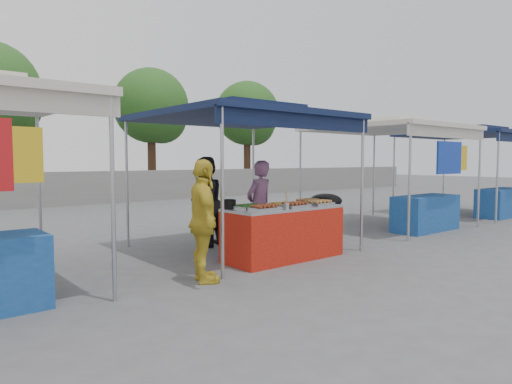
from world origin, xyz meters
TOP-DOWN VIEW (x-y plane):
  - ground_plane at (0.00, 0.00)m, footprint 80.00×80.00m
  - back_wall at (0.00, 11.00)m, footprint 40.00×0.25m
  - main_canopy at (0.00, 0.97)m, footprint 3.20×3.20m
  - neighbor_stall_right at (4.50, 0.57)m, footprint 3.20×3.20m
  - neighbor_stall_far at (8.50, 0.57)m, footprint 3.20×3.20m
  - tree_2 at (4.46, 13.01)m, footprint 3.35×3.26m
  - tree_3 at (10.01, 13.23)m, footprint 3.38×3.30m
  - vendor_table at (0.00, -0.10)m, footprint 2.00×0.80m
  - food_tray_fl at (-0.61, -0.33)m, footprint 0.42×0.30m
  - food_tray_fm at (0.03, -0.33)m, footprint 0.42×0.30m
  - food_tray_fr at (0.59, -0.34)m, footprint 0.42×0.30m
  - food_tray_bl at (-0.65, -0.02)m, footprint 0.42×0.30m
  - food_tray_bm at (0.02, -0.02)m, footprint 0.42×0.30m
  - food_tray_br at (0.64, -0.02)m, footprint 0.42×0.30m
  - cooking_pot at (-0.85, 0.25)m, footprint 0.23×0.23m
  - skewer_cup at (-0.23, -0.41)m, footprint 0.08×0.08m
  - wok_burner at (1.26, 0.12)m, footprint 0.59×0.59m
  - crate_left at (-0.50, 0.49)m, footprint 0.47×0.33m
  - crate_right at (0.33, 0.68)m, footprint 0.53×0.37m
  - crate_stacked at (0.33, 0.68)m, footprint 0.53×0.37m
  - vendor_woman at (0.09, 0.62)m, footprint 0.64×0.48m
  - helper_man at (-0.40, 1.60)m, footprint 1.01×0.93m
  - customer_person at (-1.78, -0.47)m, footprint 0.71×1.02m

SIDE VIEW (x-z plane):
  - ground_plane at x=0.00m, z-range 0.00..0.00m
  - crate_left at x=-0.50m, z-range 0.00..0.28m
  - crate_right at x=0.33m, z-range 0.00..0.32m
  - vendor_table at x=0.00m, z-range 0.00..0.85m
  - crate_stacked at x=0.33m, z-range 0.32..0.64m
  - wok_burner at x=1.26m, z-range 0.09..1.09m
  - back_wall at x=0.00m, z-range 0.00..1.20m
  - vendor_woman at x=0.09m, z-range 0.00..1.59m
  - customer_person at x=-1.78m, z-range 0.00..1.61m
  - helper_man at x=-0.40m, z-range 0.00..1.66m
  - food_tray_fl at x=-0.61m, z-range 0.85..0.92m
  - food_tray_fm at x=0.03m, z-range 0.85..0.92m
  - food_tray_fr at x=0.59m, z-range 0.85..0.92m
  - food_tray_bl at x=-0.65m, z-range 0.85..0.92m
  - food_tray_bm at x=0.02m, z-range 0.85..0.92m
  - food_tray_br at x=0.64m, z-range 0.85..0.92m
  - skewer_cup at x=-0.23m, z-range 0.85..0.94m
  - cooking_pot at x=-0.85m, z-range 0.85..0.99m
  - neighbor_stall_right at x=4.50m, z-range 0.32..2.89m
  - neighbor_stall_far at x=8.50m, z-range 0.32..2.89m
  - main_canopy at x=0.00m, z-range 1.08..3.65m
  - tree_2 at x=4.46m, z-range 1.03..6.63m
  - tree_3 at x=10.01m, z-range 1.04..6.71m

